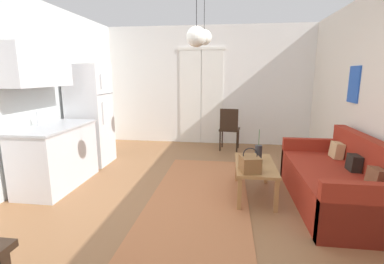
% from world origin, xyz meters
% --- Properties ---
extents(ground_plane, '(5.30, 7.36, 0.10)m').
position_xyz_m(ground_plane, '(0.00, 0.00, -0.05)').
color(ground_plane, '#8E603D').
extents(wall_back, '(4.90, 0.13, 2.71)m').
position_xyz_m(wall_back, '(-0.01, 3.43, 1.35)').
color(wall_back, white).
rests_on(wall_back, ground_plane).
extents(area_rug, '(1.27, 3.25, 0.01)m').
position_xyz_m(area_rug, '(0.14, 0.27, 0.01)').
color(area_rug, '#B26B42').
rests_on(area_rug, ground_plane).
extents(couch, '(0.90, 1.92, 0.86)m').
position_xyz_m(couch, '(1.90, 0.34, 0.28)').
color(couch, maroon).
rests_on(couch, ground_plane).
extents(coffee_table, '(0.51, 1.00, 0.44)m').
position_xyz_m(coffee_table, '(0.87, 0.49, 0.38)').
color(coffee_table, '#A87542').
rests_on(coffee_table, ground_plane).
extents(bamboo_vase, '(0.10, 0.10, 0.45)m').
position_xyz_m(bamboo_vase, '(0.92, 0.59, 0.56)').
color(bamboo_vase, '#2D2D33').
rests_on(bamboo_vase, coffee_table).
extents(handbag, '(0.27, 0.31, 0.30)m').
position_xyz_m(handbag, '(0.77, 0.17, 0.54)').
color(handbag, brown).
rests_on(handbag, coffee_table).
extents(refrigerator, '(0.65, 0.65, 1.79)m').
position_xyz_m(refrigerator, '(-1.97, 1.53, 0.89)').
color(refrigerator, white).
rests_on(refrigerator, ground_plane).
extents(kitchen_counter, '(0.64, 1.28, 2.00)m').
position_xyz_m(kitchen_counter, '(-1.99, 0.45, 0.74)').
color(kitchen_counter, silver).
rests_on(kitchen_counter, ground_plane).
extents(accent_chair, '(0.46, 0.44, 0.92)m').
position_xyz_m(accent_chair, '(0.53, 2.74, 0.51)').
color(accent_chair, black).
rests_on(accent_chair, ground_plane).
extents(pendant_lamp_near, '(0.23, 0.23, 0.80)m').
position_xyz_m(pendant_lamp_near, '(0.12, 0.08, 2.02)').
color(pendant_lamp_near, black).
extents(pendant_lamp_far, '(0.23, 0.23, 0.66)m').
position_xyz_m(pendant_lamp_far, '(0.10, 1.30, 2.17)').
color(pendant_lamp_far, black).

